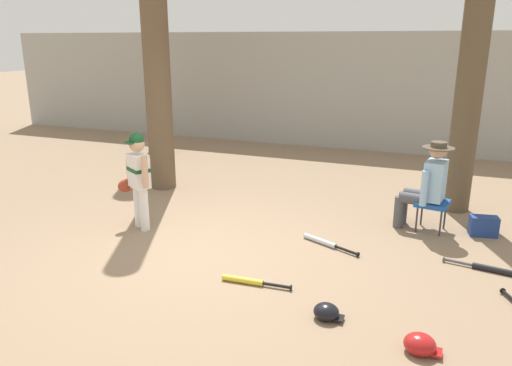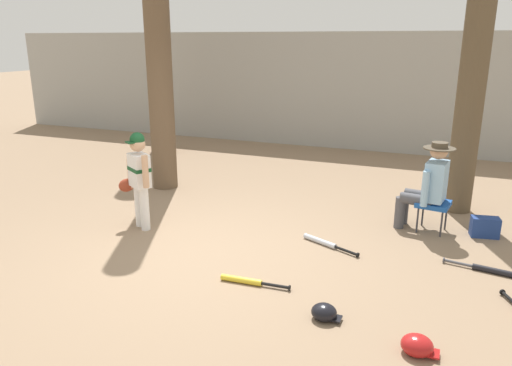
% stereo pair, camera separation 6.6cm
% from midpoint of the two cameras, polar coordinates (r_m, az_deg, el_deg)
% --- Properties ---
extents(ground_plane, '(60.00, 60.00, 0.00)m').
position_cam_midpoint_polar(ground_plane, '(5.87, -5.81, -8.24)').
color(ground_plane, '#897056').
extents(concrete_back_wall, '(18.00, 0.36, 2.61)m').
position_cam_midpoint_polar(concrete_back_wall, '(11.57, 9.32, 10.62)').
color(concrete_back_wall, '#9E9E99').
rests_on(concrete_back_wall, ground).
extents(tree_near_player, '(0.55, 0.55, 5.38)m').
position_cam_midpoint_polar(tree_near_player, '(8.20, -11.18, 16.03)').
color(tree_near_player, brown).
rests_on(tree_near_player, ground).
extents(tree_behind_spectator, '(0.55, 0.55, 5.19)m').
position_cam_midpoint_polar(tree_behind_spectator, '(7.49, 24.63, 14.07)').
color(tree_behind_spectator, brown).
rests_on(tree_behind_spectator, ground).
extents(young_ballplayer, '(0.61, 0.37, 1.31)m').
position_cam_midpoint_polar(young_ballplayer, '(6.56, -13.31, 0.99)').
color(young_ballplayer, white).
rests_on(young_ballplayer, ground).
extents(folding_stool, '(0.46, 0.46, 0.41)m').
position_cam_midpoint_polar(folding_stool, '(6.79, 20.31, -2.43)').
color(folding_stool, '#194C9E').
rests_on(folding_stool, ground).
extents(seated_spectator, '(0.68, 0.54, 1.20)m').
position_cam_midpoint_polar(seated_spectator, '(6.73, 19.72, -0.08)').
color(seated_spectator, '#47474C').
rests_on(seated_spectator, ground).
extents(handbag_beside_stool, '(0.37, 0.24, 0.26)m').
position_cam_midpoint_polar(handbag_beside_stool, '(6.94, 25.47, -4.68)').
color(handbag_beside_stool, navy).
rests_on(handbag_beside_stool, ground).
extents(tree_far_left, '(0.91, 0.91, 5.59)m').
position_cam_midpoint_polar(tree_far_left, '(10.97, -11.22, 15.55)').
color(tree_far_left, brown).
rests_on(tree_far_left, ground).
extents(bat_aluminum_silver, '(0.77, 0.39, 0.07)m').
position_cam_midpoint_polar(bat_aluminum_silver, '(6.12, 8.26, -6.92)').
color(bat_aluminum_silver, '#B7BCC6').
rests_on(bat_aluminum_silver, ground).
extents(bat_black_composite, '(0.77, 0.19, 0.07)m').
position_cam_midpoint_polar(bat_black_composite, '(5.97, 25.91, -9.13)').
color(bat_black_composite, black).
rests_on(bat_black_composite, ground).
extents(bat_yellow_trainer, '(0.75, 0.10, 0.07)m').
position_cam_midpoint_polar(bat_yellow_trainer, '(5.16, -0.71, -11.39)').
color(bat_yellow_trainer, yellow).
rests_on(bat_yellow_trainer, ground).
extents(batting_helmet_black, '(0.28, 0.21, 0.16)m').
position_cam_midpoint_polar(batting_helmet_black, '(4.61, 8.42, -14.75)').
color(batting_helmet_black, black).
rests_on(batting_helmet_black, ground).
extents(batting_helmet_red, '(0.31, 0.24, 0.18)m').
position_cam_midpoint_polar(batting_helmet_red, '(4.35, 18.80, -17.57)').
color(batting_helmet_red, '#A81919').
rests_on(batting_helmet_red, ground).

